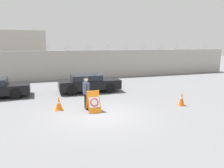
{
  "coord_description": "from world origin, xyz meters",
  "views": [
    {
      "loc": [
        -2.65,
        -9.63,
        3.34
      ],
      "look_at": [
        1.21,
        1.83,
        1.09
      ],
      "focal_mm": 35.0,
      "sensor_mm": 36.0,
      "label": 1
    }
  ],
  "objects": [
    {
      "name": "traffic_cone_near",
      "position": [
        -1.8,
        1.43,
        0.33
      ],
      "size": [
        0.43,
        0.43,
        0.66
      ],
      "color": "orange",
      "rests_on": "ground_plane"
    },
    {
      "name": "security_guard",
      "position": [
        -0.42,
        1.13,
        0.92
      ],
      "size": [
        0.37,
        0.64,
        1.67
      ],
      "rotation": [
        0.0,
        0.0,
        1.75
      ],
      "color": "black",
      "rests_on": "ground_plane"
    },
    {
      "name": "building_block",
      "position": [
        -5.26,
        16.19,
        2.29
      ],
      "size": [
        6.83,
        6.4,
        4.58
      ],
      "color": "#B2ADA3",
      "rests_on": "ground_plane"
    },
    {
      "name": "ground_plane",
      "position": [
        0.0,
        0.0,
        0.0
      ],
      "size": [
        90.0,
        90.0,
        0.0
      ],
      "primitive_type": "plane",
      "color": "slate"
    },
    {
      "name": "perimeter_wall",
      "position": [
        0.0,
        11.15,
        1.36
      ],
      "size": [
        36.0,
        0.3,
        3.15
      ],
      "color": "#ADA8A0",
      "rests_on": "ground_plane"
    },
    {
      "name": "barricade_sign",
      "position": [
        -0.19,
        0.59,
        0.52
      ],
      "size": [
        0.66,
        0.83,
        1.05
      ],
      "rotation": [
        0.0,
        0.0,
        0.04
      ],
      "color": "orange",
      "rests_on": "ground_plane"
    },
    {
      "name": "traffic_cone_mid",
      "position": [
        4.64,
        0.11,
        0.36
      ],
      "size": [
        0.35,
        0.35,
        0.73
      ],
      "color": "orange",
      "rests_on": "ground_plane"
    },
    {
      "name": "parked_car_rear_sedan",
      "position": [
        0.59,
        5.15,
        0.63
      ],
      "size": [
        4.24,
        1.98,
        1.22
      ],
      "rotation": [
        0.0,
        0.0,
        -0.02
      ],
      "color": "black",
      "rests_on": "ground_plane"
    }
  ]
}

